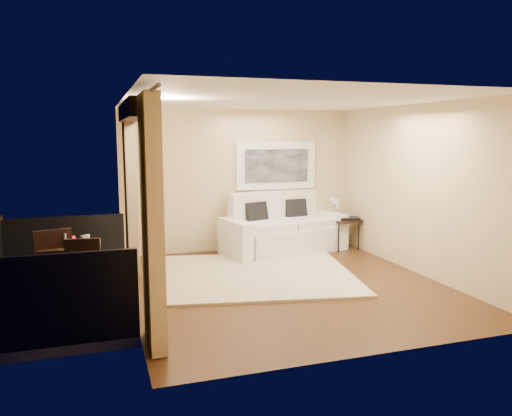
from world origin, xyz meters
TOP-DOWN VIEW (x-y plane):
  - floor at (0.00, 0.00)m, footprint 5.00×5.00m
  - room_shell at (-2.13, 0.00)m, footprint 5.00×6.40m
  - balcony at (-3.31, 0.00)m, footprint 1.81×2.60m
  - curtains at (-2.11, 0.00)m, footprint 0.16×4.80m
  - artwork at (0.74, 2.46)m, footprint 1.62×0.07m
  - rug at (-0.30, 0.62)m, footprint 3.49×3.18m
  - sofa at (0.72, 2.10)m, footprint 2.50×1.47m
  - side_table at (1.93, 1.88)m, footprint 0.64×0.64m
  - tray at (2.01, 1.81)m, footprint 0.44×0.36m
  - orchid at (1.80, 2.02)m, footprint 0.25×0.19m
  - bistro_table at (-2.98, 0.04)m, footprint 0.75×0.75m
  - balcony_chair_far at (-3.21, -0.04)m, footprint 0.55×0.56m
  - balcony_chair_near at (-2.84, -0.48)m, footprint 0.47×0.48m
  - ice_bucket at (-3.16, 0.11)m, footprint 0.18×0.18m
  - candle at (-2.96, 0.22)m, footprint 0.06×0.06m
  - vase at (-3.04, -0.12)m, footprint 0.04×0.04m
  - glass_a at (-2.83, -0.02)m, footprint 0.06×0.06m
  - glass_b at (-2.78, 0.03)m, footprint 0.06×0.06m

SIDE VIEW (x-z plane):
  - floor at x=0.00m, z-range 0.00..0.00m
  - rug at x=-0.30m, z-range 0.00..0.04m
  - balcony at x=-3.31m, z-range -0.41..0.76m
  - sofa at x=0.72m, z-range -0.16..0.96m
  - side_table at x=1.93m, z-range 0.24..0.82m
  - balcony_chair_near at x=-2.84m, z-range 0.08..1.04m
  - tray at x=2.01m, z-range 0.59..0.64m
  - balcony_chair_far at x=-3.21m, z-range 0.09..1.14m
  - bistro_table at x=-2.98m, z-range 0.33..1.14m
  - orchid at x=1.80m, z-range 0.59..1.03m
  - candle at x=-2.96m, z-range 0.81..0.88m
  - glass_a at x=-2.83m, z-range 0.81..0.93m
  - glass_b at x=-2.78m, z-range 0.81..0.93m
  - vase at x=-3.04m, z-range 0.81..0.99m
  - ice_bucket at x=-3.16m, z-range 0.81..1.01m
  - curtains at x=-2.11m, z-range 0.02..2.66m
  - artwork at x=0.74m, z-range 1.16..2.08m
  - room_shell at x=-2.13m, z-range 0.02..5.02m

